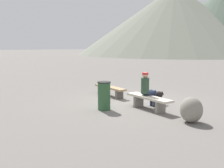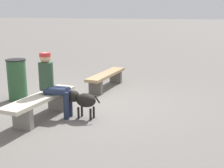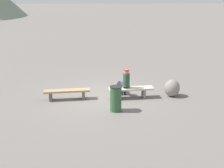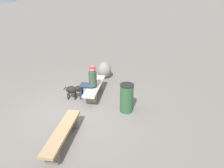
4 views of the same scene
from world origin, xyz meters
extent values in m
cube|color=slate|center=(0.00, 0.00, -0.03)|extent=(210.00, 210.00, 0.06)
cube|color=#605B56|center=(-2.12, -0.30, 0.17)|extent=(0.14, 0.35, 0.35)
cube|color=#605B56|center=(-0.76, -0.20, 0.17)|extent=(0.14, 0.35, 0.35)
cube|color=#A3845B|center=(-1.44, -0.25, 0.39)|extent=(1.92, 0.51, 0.07)
cube|color=gray|center=(0.70, -0.28, 0.19)|extent=(0.14, 0.39, 0.39)
cube|color=gray|center=(1.79, -0.20, 0.19)|extent=(0.14, 0.39, 0.39)
cube|color=beige|center=(1.25, -0.24, 0.42)|extent=(1.90, 0.58, 0.07)
cylinder|color=#2D4733|center=(1.03, -0.26, 0.80)|extent=(0.28, 0.28, 0.54)
sphere|color=#D8A87F|center=(1.03, -0.26, 1.17)|extent=(0.21, 0.21, 0.21)
cylinder|color=red|center=(1.03, -0.26, 1.23)|extent=(0.22, 0.22, 0.07)
cylinder|color=#232D47|center=(1.07, -0.02, 0.53)|extent=(0.23, 0.46, 0.15)
cylinder|color=#232D47|center=(1.03, 0.20, 0.27)|extent=(0.11, 0.11, 0.53)
cylinder|color=#232D47|center=(0.92, -0.05, 0.53)|extent=(0.23, 0.46, 0.15)
cylinder|color=#232D47|center=(0.88, 0.17, 0.27)|extent=(0.11, 0.11, 0.53)
ellipsoid|color=black|center=(0.83, 0.52, 0.37)|extent=(0.31, 0.43, 0.27)
sphere|color=black|center=(0.86, 0.26, 0.42)|extent=(0.23, 0.23, 0.23)
cylinder|color=black|center=(0.92, 0.40, 0.12)|extent=(0.04, 0.04, 0.23)
cylinder|color=black|center=(0.77, 0.38, 0.12)|extent=(0.04, 0.04, 0.23)
cylinder|color=black|center=(0.89, 0.65, 0.12)|extent=(0.04, 0.04, 0.23)
cylinder|color=black|center=(0.74, 0.64, 0.12)|extent=(0.04, 0.04, 0.23)
cylinder|color=black|center=(0.81, 0.76, 0.41)|extent=(0.04, 0.12, 0.15)
cylinder|color=#2D5633|center=(0.50, -1.58, 0.47)|extent=(0.43, 0.43, 0.94)
cylinder|color=black|center=(0.50, -1.58, 0.95)|extent=(0.45, 0.45, 0.03)
ellipsoid|color=gray|center=(3.03, -0.11, 0.37)|extent=(0.71, 0.67, 0.74)
camera|label=1|loc=(8.10, -5.67, 2.22)|focal=41.47mm
camera|label=2|loc=(5.39, 3.41, 1.99)|focal=46.71mm
camera|label=3|loc=(-0.27, -11.70, 4.29)|focal=46.44mm
camera|label=4|loc=(-5.15, -2.48, 3.69)|focal=32.29mm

